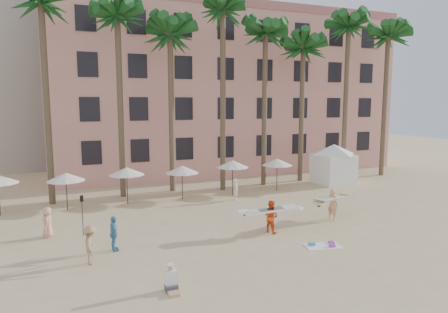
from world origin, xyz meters
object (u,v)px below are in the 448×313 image
object	(u,v)px
cabana	(333,160)
carrier_yellow	(333,202)
pink_hotel	(219,95)
carrier_white	(271,215)

from	to	relation	value
cabana	carrier_yellow	xyz separation A→B (m)	(-6.83, -9.27, -0.98)
cabana	pink_hotel	bearing A→B (deg)	115.72
carrier_white	pink_hotel	bearing A→B (deg)	76.53
pink_hotel	carrier_yellow	size ratio (longest dim) A/B	10.33
carrier_yellow	carrier_white	world-z (taller)	carrier_yellow
carrier_white	carrier_yellow	bearing A→B (deg)	9.71
pink_hotel	cabana	xyz separation A→B (m)	(6.07, -12.61, -5.93)
pink_hotel	cabana	bearing A→B (deg)	-64.28
pink_hotel	carrier_white	bearing A→B (deg)	-103.47
cabana	carrier_white	xyz separation A→B (m)	(-11.51, -10.07, -1.09)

